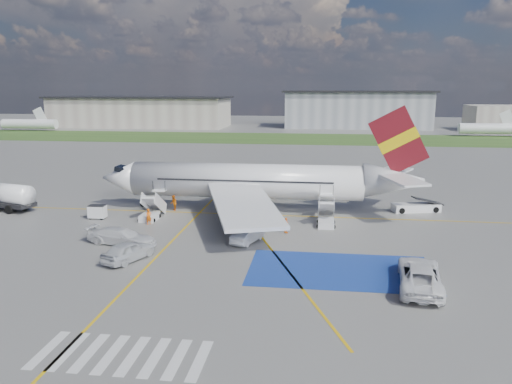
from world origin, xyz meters
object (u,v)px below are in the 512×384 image
van_white_a (420,271)px  van_white_b (121,234)px  car_silver_a (128,251)px  car_silver_b (248,235)px  airliner (259,181)px  fuel_tanker (0,198)px  belt_loader (416,208)px  gpu_cart (97,213)px

van_white_a → van_white_b: 25.44m
car_silver_a → van_white_b: 4.58m
car_silver_b → van_white_b: (-11.07, -2.05, 0.29)m
airliner → van_white_b: size_ratio=7.35×
fuel_tanker → belt_loader: fuel_tanker is taller
fuel_tanker → gpu_cart: (12.85, -2.44, -0.64)m
car_silver_a → van_white_a: size_ratio=0.79×
airliner → fuel_tanker: size_ratio=3.92×
gpu_cart → car_silver_b: bearing=-21.2°
gpu_cart → belt_loader: 35.27m
car_silver_b → van_white_b: bearing=30.1°
belt_loader → gpu_cart: bearing=178.8°
gpu_cart → fuel_tanker: bearing=167.8°
belt_loader → van_white_b: bearing=-164.5°
van_white_b → airliner: bearing=-24.4°
car_silver_a → belt_loader: bearing=-120.5°
fuel_tanker → gpu_cart: size_ratio=5.18×
fuel_tanker → car_silver_b: fuel_tanker is taller
fuel_tanker → van_white_b: fuel_tanker is taller
car_silver_b → airliner: bearing=-68.4°
car_silver_a → car_silver_b: size_ratio=1.14×
van_white_a → belt_loader: bearing=-92.4°
airliner → car_silver_b: (0.41, -11.94, -2.70)m
airliner → belt_loader: 18.02m
fuel_tanker → car_silver_a: bearing=-18.9°
fuel_tanker → gpu_cart: fuel_tanker is taller
car_silver_b → car_silver_a: bearing=53.9°
van_white_b → van_white_a: bearing=-91.6°
airliner → van_white_a: 24.80m
belt_loader → car_silver_a: belt_loader is taller
fuel_tanker → car_silver_a: size_ratio=1.95×
fuel_tanker → car_silver_b: 31.20m
belt_loader → car_silver_a: 32.86m
airliner → van_white_b: bearing=-127.3°
car_silver_a → fuel_tanker: bearing=-12.6°
airliner → van_white_b: (-10.67, -13.99, -2.41)m
fuel_tanker → belt_loader: 47.56m
fuel_tanker → van_white_a: size_ratio=1.54×
airliner → fuel_tanker: 29.85m
gpu_cart → car_silver_a: bearing=-57.3°
belt_loader → van_white_b: van_white_b is taller
gpu_cart → car_silver_a: size_ratio=0.38×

